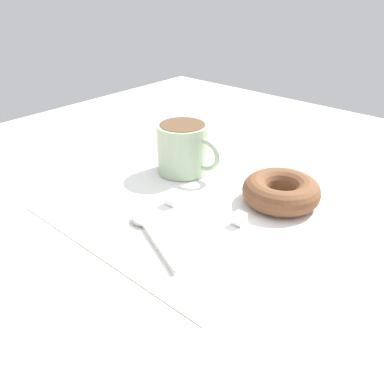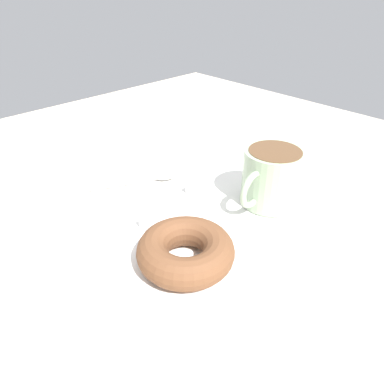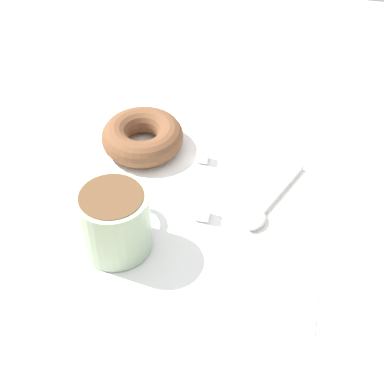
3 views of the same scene
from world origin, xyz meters
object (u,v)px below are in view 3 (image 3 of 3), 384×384
at_px(spoon, 264,211).
at_px(sugar_cube_extra, 203,211).
at_px(sugar_cube, 203,156).
at_px(coffee_cup, 114,219).
at_px(donut, 142,137).

distance_m(spoon, sugar_cube_extra, 0.08).
bearing_deg(sugar_cube, sugar_cube_extra, -169.85).
distance_m(coffee_cup, sugar_cube, 0.20).
relative_size(sugar_cube, sugar_cube_extra, 0.84).
relative_size(donut, spoon, 0.85).
relative_size(spoon, sugar_cube, 8.58).
xyz_separation_m(donut, sugar_cube_extra, (-0.12, -0.11, -0.01)).
xyz_separation_m(coffee_cup, sugar_cube_extra, (0.07, -0.10, -0.03)).
bearing_deg(sugar_cube_extra, coffee_cup, 124.28).
distance_m(donut, sugar_cube_extra, 0.16).
relative_size(coffee_cup, donut, 1.03).
bearing_deg(sugar_cube_extra, spoon, -74.63).
distance_m(coffee_cup, sugar_cube_extra, 0.12).
xyz_separation_m(sugar_cube, sugar_cube_extra, (-0.11, -0.02, 0.00)).
distance_m(coffee_cup, donut, 0.19).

